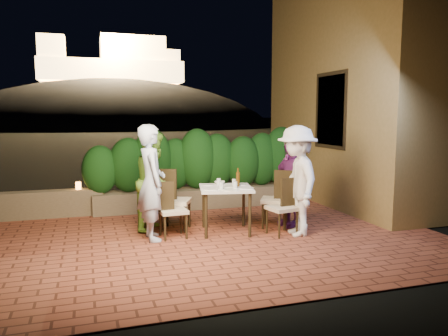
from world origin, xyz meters
name	(u,v)px	position (x,y,z in m)	size (l,w,h in m)	color
ground	(221,239)	(0.00, 0.00, -0.02)	(400.00, 400.00, 0.00)	black
terrace_floor	(212,234)	(0.00, 0.50, -0.07)	(7.00, 6.00, 0.15)	brown
building_wall	(352,88)	(3.60, 2.00, 2.50)	(1.60, 5.00, 5.00)	olive
window_pane	(332,110)	(2.82, 1.50, 2.00)	(0.08, 1.00, 1.40)	black
window_frame	(331,110)	(2.81, 1.50, 2.00)	(0.06, 1.15, 1.55)	black
planter	(198,198)	(0.20, 2.30, 0.20)	(4.20, 0.55, 0.40)	brown
hedge	(197,162)	(0.20, 2.30, 0.95)	(4.00, 0.70, 1.10)	#113910
parapet	(42,204)	(-2.80, 2.30, 0.25)	(2.20, 0.30, 0.50)	brown
hill	(115,154)	(2.00, 60.00, -4.00)	(52.00, 40.00, 22.00)	black
fortress	(112,54)	(2.00, 60.00, 10.50)	(26.00, 8.00, 8.00)	#FFCC7A
dining_table	(226,210)	(0.17, 0.30, 0.38)	(0.83, 0.83, 0.75)	white
plate_nw	(210,189)	(-0.14, 0.15, 0.76)	(0.24, 0.24, 0.01)	white
plate_sw	(208,185)	(-0.06, 0.58, 0.76)	(0.20, 0.20, 0.01)	white
plate_ne	(247,188)	(0.44, 0.05, 0.76)	(0.22, 0.22, 0.01)	white
plate_se	(240,184)	(0.47, 0.45, 0.76)	(0.24, 0.24, 0.01)	white
plate_centre	(228,186)	(0.21, 0.32, 0.76)	(0.22, 0.22, 0.01)	white
plate_front	(230,190)	(0.15, 0.00, 0.76)	(0.23, 0.23, 0.01)	white
glass_nw	(221,186)	(0.05, 0.14, 0.81)	(0.07, 0.07, 0.11)	silver
glass_sw	(219,182)	(0.12, 0.52, 0.81)	(0.07, 0.07, 0.11)	silver
glass_ne	(235,185)	(0.28, 0.14, 0.81)	(0.07, 0.07, 0.11)	silver
glass_se	(234,182)	(0.35, 0.42, 0.80)	(0.06, 0.06, 0.11)	silver
beer_bottle	(238,177)	(0.38, 0.30, 0.90)	(0.06, 0.06, 0.31)	#4B2F0C
bowl	(220,183)	(0.17, 0.63, 0.77)	(0.19, 0.19, 0.05)	white
chair_left_front	(173,209)	(-0.71, 0.26, 0.45)	(0.41, 0.41, 0.89)	black
chair_left_back	(175,200)	(-0.58, 0.70, 0.51)	(0.47, 0.47, 1.02)	black
chair_right_front	(282,207)	(0.99, -0.10, 0.45)	(0.42, 0.42, 0.91)	black
chair_right_back	(275,199)	(1.07, 0.35, 0.49)	(0.46, 0.46, 0.99)	black
diner_blue	(151,183)	(-1.04, 0.26, 0.89)	(0.65, 0.43, 1.78)	#B0C3E3
diner_green	(155,181)	(-0.90, 0.84, 0.83)	(0.80, 0.63, 1.66)	#82C53D
diner_white	(297,181)	(1.21, -0.18, 0.88)	(1.13, 0.65, 1.75)	white
diner_purple	(290,183)	(1.36, 0.36, 0.75)	(0.88, 0.37, 1.51)	#6A246C
parapet_lamp	(78,186)	(-2.14, 2.30, 0.57)	(0.10, 0.10, 0.14)	orange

